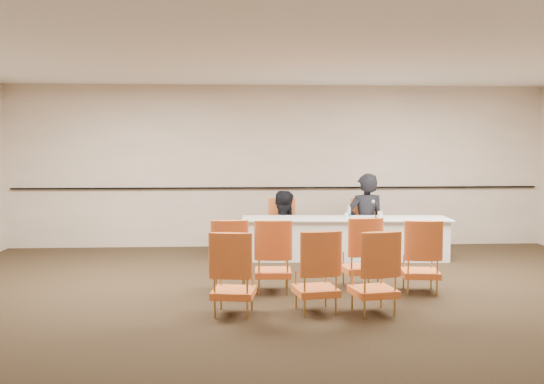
# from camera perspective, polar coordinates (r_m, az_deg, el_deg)

# --- Properties ---
(floor) EXTENTS (10.00, 10.00, 0.00)m
(floor) POSITION_cam_1_polar(r_m,az_deg,el_deg) (7.55, 2.75, -10.09)
(floor) COLOR black
(floor) RESTS_ON ground
(ceiling) EXTENTS (10.00, 10.00, 0.00)m
(ceiling) POSITION_cam_1_polar(r_m,az_deg,el_deg) (7.39, 2.84, 13.04)
(ceiling) COLOR white
(ceiling) RESTS_ON ground
(wall_back) EXTENTS (10.00, 0.04, 3.00)m
(wall_back) POSITION_cam_1_polar(r_m,az_deg,el_deg) (11.30, 0.65, 2.44)
(wall_back) COLOR #B6A68F
(wall_back) RESTS_ON ground
(wall_rail) EXTENTS (9.80, 0.04, 0.03)m
(wall_rail) POSITION_cam_1_polar(r_m,az_deg,el_deg) (11.28, 0.66, 0.41)
(wall_rail) COLOR black
(wall_rail) RESTS_ON wall_back
(panel_table) EXTENTS (3.47, 1.01, 0.69)m
(panel_table) POSITION_cam_1_polar(r_m,az_deg,el_deg) (10.18, 6.91, -4.35)
(panel_table) COLOR white
(panel_table) RESTS_ON ground
(panelist_main) EXTENTS (0.74, 0.54, 1.86)m
(panelist_main) POSITION_cam_1_polar(r_m,az_deg,el_deg) (10.74, 8.81, -3.23)
(panelist_main) COLOR black
(panelist_main) RESTS_ON ground
(panelist_main_chair) EXTENTS (0.53, 0.53, 0.95)m
(panelist_main_chair) POSITION_cam_1_polar(r_m,az_deg,el_deg) (10.74, 8.81, -3.21)
(panelist_main_chair) COLOR orange
(panelist_main_chair) RESTS_ON ground
(panelist_second) EXTENTS (0.84, 0.67, 1.67)m
(panelist_second) POSITION_cam_1_polar(r_m,az_deg,el_deg) (10.65, 0.94, -4.37)
(panelist_second) COLOR black
(panelist_second) RESTS_ON ground
(panelist_second_chair) EXTENTS (0.53, 0.53, 0.95)m
(panelist_second_chair) POSITION_cam_1_polar(r_m,az_deg,el_deg) (10.62, 0.94, -3.24)
(panelist_second_chair) COLOR orange
(panelist_second_chair) RESTS_ON ground
(papers) EXTENTS (0.32, 0.26, 0.00)m
(papers) POSITION_cam_1_polar(r_m,az_deg,el_deg) (10.18, 8.81, -2.41)
(papers) COLOR white
(papers) RESTS_ON panel_table
(microphone) EXTENTS (0.12, 0.22, 0.30)m
(microphone) POSITION_cam_1_polar(r_m,az_deg,el_deg) (10.10, 9.75, -1.63)
(microphone) COLOR black
(microphone) RESTS_ON panel_table
(water_bottle) EXTENTS (0.09, 0.09, 0.21)m
(water_bottle) POSITION_cam_1_polar(r_m,az_deg,el_deg) (10.09, 7.25, -1.87)
(water_bottle) COLOR #16747E
(water_bottle) RESTS_ON panel_table
(drinking_glass) EXTENTS (0.06, 0.06, 0.10)m
(drinking_glass) POSITION_cam_1_polar(r_m,az_deg,el_deg) (10.01, 7.02, -2.23)
(drinking_glass) COLOR white
(drinking_glass) RESTS_ON panel_table
(coffee_cup) EXTENTS (0.09, 0.09, 0.12)m
(coffee_cup) POSITION_cam_1_polar(r_m,az_deg,el_deg) (10.08, 10.14, -2.16)
(coffee_cup) COLOR white
(coffee_cup) RESTS_ON panel_table
(aud_chair_front_left) EXTENTS (0.51, 0.51, 0.95)m
(aud_chair_front_left) POSITION_cam_1_polar(r_m,az_deg,el_deg) (7.89, -4.02, -5.93)
(aud_chair_front_left) COLOR orange
(aud_chair_front_left) RESTS_ON ground
(aud_chair_front_mid) EXTENTS (0.52, 0.52, 0.95)m
(aud_chair_front_mid) POSITION_cam_1_polar(r_m,az_deg,el_deg) (7.85, 0.10, -5.97)
(aud_chair_front_mid) COLOR orange
(aud_chair_front_mid) RESTS_ON ground
(aud_chair_front_right) EXTENTS (0.56, 0.56, 0.95)m
(aud_chair_front_right) POSITION_cam_1_polar(r_m,az_deg,el_deg) (8.16, 8.33, -5.62)
(aud_chair_front_right) COLOR orange
(aud_chair_front_right) RESTS_ON ground
(aud_chair_back_left) EXTENTS (0.57, 0.57, 0.95)m
(aud_chair_back_left) POSITION_cam_1_polar(r_m,az_deg,el_deg) (6.82, -3.64, -7.57)
(aud_chair_back_left) COLOR orange
(aud_chair_back_left) RESTS_ON ground
(aud_chair_back_mid) EXTENTS (0.58, 0.58, 0.95)m
(aud_chair_back_mid) POSITION_cam_1_polar(r_m,az_deg,el_deg) (6.92, 4.13, -7.40)
(aud_chair_back_mid) COLOR orange
(aud_chair_back_mid) RESTS_ON ground
(aud_chair_back_right) EXTENTS (0.59, 0.59, 0.95)m
(aud_chair_back_right) POSITION_cam_1_polar(r_m,az_deg,el_deg) (6.96, 9.52, -7.39)
(aud_chair_back_right) COLOR orange
(aud_chair_back_right) RESTS_ON ground
(aud_chair_extra) EXTENTS (0.56, 0.56, 0.95)m
(aud_chair_extra) POSITION_cam_1_polar(r_m,az_deg,el_deg) (8.05, 13.79, -5.84)
(aud_chair_extra) COLOR orange
(aud_chair_extra) RESTS_ON ground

